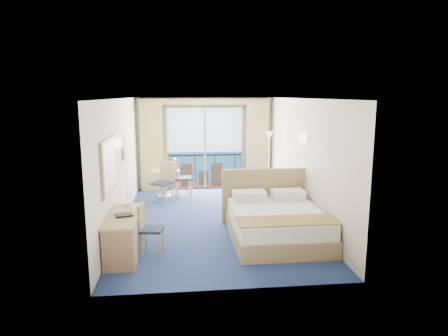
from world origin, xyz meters
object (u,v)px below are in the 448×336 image
nightstand (290,205)px  desk_chair (147,225)px  armchair (269,186)px  desk (121,241)px  bed (276,222)px  table_chair_a (180,175)px  round_table (165,177)px  table_chair_b (164,179)px  floor_lamp (269,147)px

nightstand → desk_chair: bearing=-149.9°
armchair → desk: (-3.37, -3.98, 0.07)m
bed → table_chair_a: bed is taller
round_table → desk: bearing=-97.1°
desk_chair → table_chair_b: (0.16, 3.47, 0.09)m
floor_lamp → desk_chair: bearing=-127.8°
bed → table_chair_b: bearing=127.0°
bed → desk_chair: size_ratio=2.53×
bed → table_chair_a: bearing=118.2°
bed → table_chair_b: bed is taller
desk → desk_chair: (0.40, 0.45, 0.10)m
nightstand → armchair: armchair is taller
armchair → table_chair_a: 2.45m
bed → armchair: size_ratio=3.11×
table_chair_a → desk_chair: bearing=162.6°
armchair → desk: bearing=25.4°
armchair → desk: desk is taller
nightstand → table_chair_a: (-2.51, 2.16, 0.31)m
armchair → floor_lamp: (0.08, 0.40, 1.02)m
desk → table_chair_b: size_ratio=1.46×
bed → desk: 2.98m
floor_lamp → table_chair_a: floor_lamp is taller
desk_chair → table_chair_a: 3.99m
bed → nightstand: (0.65, 1.32, -0.05)m
floor_lamp → table_chair_b: (-2.89, -0.46, -0.75)m
armchair → desk_chair: size_ratio=0.81×
floor_lamp → desk: (-3.45, -4.39, -0.94)m
desk_chair → round_table: desk_chair is taller
bed → table_chair_a: 3.95m
nightstand → desk: 4.14m
nightstand → round_table: 3.70m
desk → floor_lamp: bearing=51.8°
table_chair_a → table_chair_b: (-0.41, -0.47, -0.00)m
nightstand → desk: desk is taller
nightstand → round_table: size_ratio=0.71×
table_chair_b → nightstand: bearing=5.2°
bed → round_table: bearing=122.6°
floor_lamp → armchair: bearing=-100.8°
round_table → floor_lamp: bearing=-1.8°
table_chair_b → table_chair_a: bearing=84.4°
desk_chair → round_table: (0.15, 4.03, 0.05)m
nightstand → desk_chair: (-3.08, -1.79, 0.22)m
floor_lamp → round_table: size_ratio=2.18×
nightstand → floor_lamp: bearing=90.9°
bed → floor_lamp: 3.66m
table_chair_a → table_chair_b: bearing=130.0°
armchair → desk_chair: desk_chair is taller
bed → armchair: 3.11m
nightstand → table_chair_b: size_ratio=0.54×
nightstand → desk_chair: desk_chair is taller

